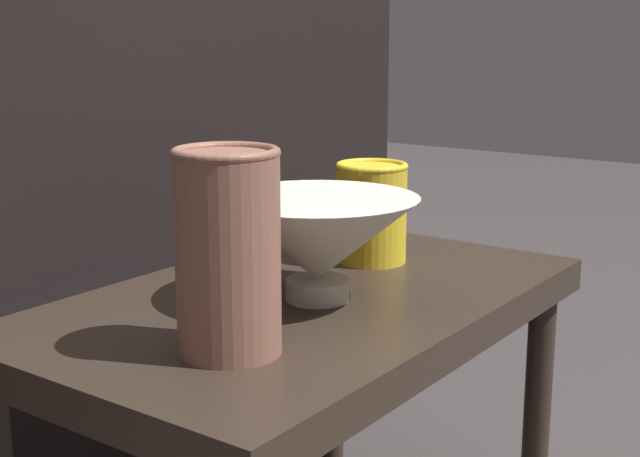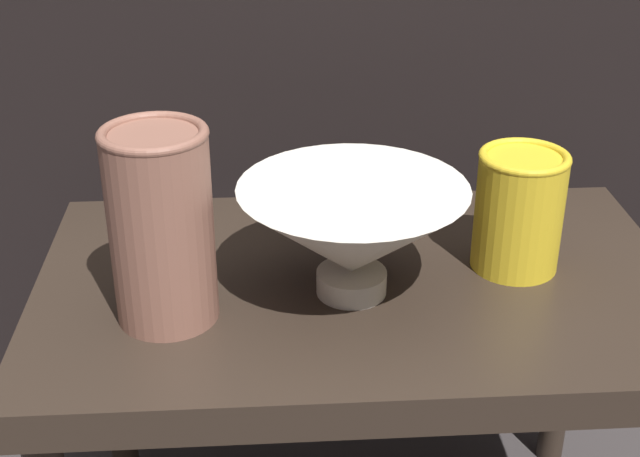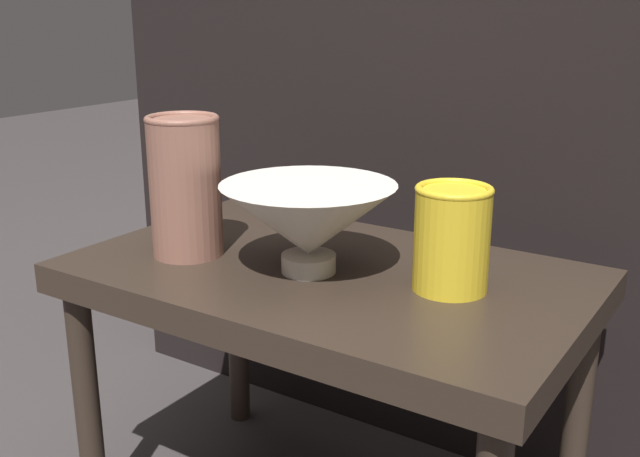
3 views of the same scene
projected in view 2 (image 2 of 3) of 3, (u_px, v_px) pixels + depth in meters
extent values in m
cube|color=#2D231C|center=(359.00, 294.00, 0.93)|extent=(0.67, 0.41, 0.04)
cylinder|color=#2D231C|center=(114.00, 367.00, 1.16)|extent=(0.04, 0.04, 0.37)
cylinder|color=#2D231C|center=(565.00, 350.00, 1.20)|extent=(0.04, 0.04, 0.37)
cube|color=black|center=(324.00, 118.00, 1.40)|extent=(1.26, 0.50, 0.78)
cylinder|color=silver|center=(351.00, 282.00, 0.90)|extent=(0.07, 0.07, 0.02)
cone|color=silver|center=(352.00, 231.00, 0.87)|extent=(0.22, 0.22, 0.09)
cylinder|color=brown|center=(162.00, 229.00, 0.82)|extent=(0.10, 0.10, 0.19)
torus|color=brown|center=(153.00, 134.00, 0.78)|extent=(0.10, 0.10, 0.01)
cylinder|color=gold|center=(519.00, 213.00, 0.92)|extent=(0.09, 0.09, 0.12)
torus|color=gold|center=(525.00, 157.00, 0.89)|extent=(0.09, 0.09, 0.01)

